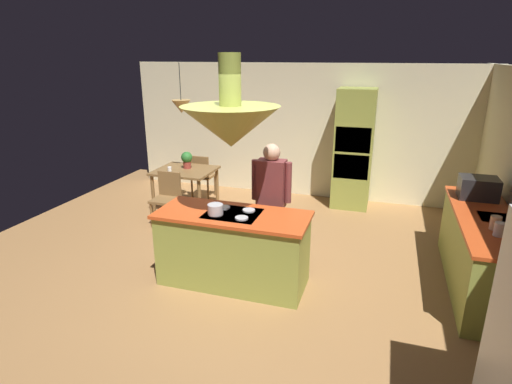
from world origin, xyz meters
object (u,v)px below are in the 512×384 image
cooking_pot_on_cooktop (215,209)px  kitchen_island (233,248)px  chair_by_back_wall (201,174)px  person_at_island (271,197)px  potted_plant_on_table (187,159)px  chair_facing_island (167,195)px  canister_flour (499,229)px  microwave_on_counter (478,188)px  oven_tower (353,149)px  cup_on_table (170,169)px  dining_table (185,175)px  canister_sugar (496,223)px

cooking_pot_on_cooktop → kitchen_island: bearing=39.1°
chair_by_back_wall → person_at_island: bearing=133.3°
kitchen_island → chair_by_back_wall: bearing=121.6°
kitchen_island → potted_plant_on_table: 2.82m
chair_facing_island → chair_by_back_wall: (0.00, 1.33, 0.00)m
canister_flour → microwave_on_counter: bearing=90.0°
chair_by_back_wall → potted_plant_on_table: potted_plant_on_table is taller
person_at_island → chair_facing_island: (-1.99, 0.78, -0.43)m
oven_tower → chair_by_back_wall: oven_tower is taller
kitchen_island → cooking_pot_on_cooktop: size_ratio=10.11×
microwave_on_counter → cooking_pot_on_cooktop: 3.40m
chair_by_back_wall → cup_on_table: 0.95m
microwave_on_counter → oven_tower: bearing=134.6°
dining_table → person_at_island: 2.48m
kitchen_island → canister_sugar: 2.92m
person_at_island → cooking_pot_on_cooktop: size_ratio=9.09×
person_at_island → cup_on_table: person_at_island is taller
cup_on_table → canister_flour: 5.00m
dining_table → potted_plant_on_table: potted_plant_on_table is taller
dining_table → potted_plant_on_table: 0.29m
cup_on_table → oven_tower: bearing=24.6°
cup_on_table → canister_sugar: size_ratio=0.61×
oven_tower → person_at_island: bearing=-107.3°
cooking_pot_on_cooktop → dining_table: bearing=124.6°
kitchen_island → chair_facing_island: bearing=139.8°
chair_by_back_wall → canister_sugar: canister_sugar is taller
person_at_island → chair_facing_island: person_at_island is taller
oven_tower → canister_sugar: bearing=-58.4°
cup_on_table → dining_table: bearing=51.2°
dining_table → canister_sugar: size_ratio=6.80×
canister_flour → canister_sugar: (0.00, 0.18, 0.00)m
oven_tower → cooking_pot_on_cooktop: bearing=-110.5°
canister_flour → canister_sugar: 0.18m
canister_flour → canister_sugar: canister_sugar is taller
dining_table → cup_on_table: (-0.18, -0.22, 0.15)m
chair_by_back_wall → microwave_on_counter: bearing=164.2°
chair_facing_island → canister_sugar: canister_sugar is taller
microwave_on_counter → dining_table: bearing=172.2°
dining_table → cup_on_table: cup_on_table is taller
canister_flour → microwave_on_counter: 1.24m
kitchen_island → potted_plant_on_table: size_ratio=6.07×
oven_tower → chair_facing_island: (-2.80, -1.81, -0.57)m
cooking_pot_on_cooktop → cup_on_table: bearing=130.5°
chair_by_back_wall → microwave_on_counter: (4.54, -1.29, 0.55)m
person_at_island → potted_plant_on_table: person_at_island is taller
chair_by_back_wall → cooking_pot_on_cooktop: cooking_pot_on_cooktop is taller
kitchen_island → chair_by_back_wall: 3.25m
kitchen_island → canister_flour: size_ratio=12.43×
kitchen_island → microwave_on_counter: 3.26m
chair_by_back_wall → microwave_on_counter: microwave_on_counter is taller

